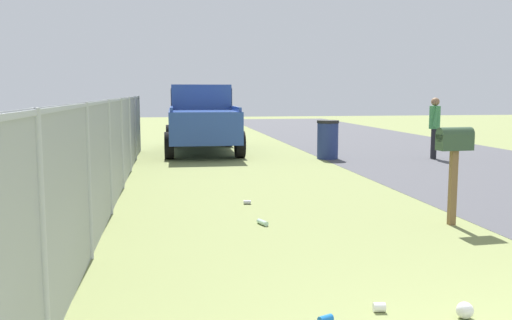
{
  "coord_description": "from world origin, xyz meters",
  "views": [
    {
      "loc": [
        -2.06,
        2.49,
        1.85
      ],
      "look_at": [
        5.52,
        1.26,
        0.91
      ],
      "focal_mm": 38.75,
      "sensor_mm": 36.0,
      "label": 1
    }
  ],
  "objects_px": {
    "mailbox": "(455,147)",
    "pedestrian": "(434,123)",
    "pickup_truck": "(201,116)",
    "trash_bin": "(328,139)"
  },
  "relations": [
    {
      "from": "mailbox",
      "to": "trash_bin",
      "type": "height_order",
      "value": "mailbox"
    },
    {
      "from": "trash_bin",
      "to": "pedestrian",
      "type": "bearing_deg",
      "value": -99.79
    },
    {
      "from": "mailbox",
      "to": "pedestrian",
      "type": "relative_size",
      "value": 0.8
    },
    {
      "from": "pickup_truck",
      "to": "pedestrian",
      "type": "relative_size",
      "value": 3.05
    },
    {
      "from": "pedestrian",
      "to": "mailbox",
      "type": "bearing_deg",
      "value": 82.47
    },
    {
      "from": "pickup_truck",
      "to": "trash_bin",
      "type": "relative_size",
      "value": 4.82
    },
    {
      "from": "mailbox",
      "to": "pedestrian",
      "type": "distance_m",
      "value": 8.06
    },
    {
      "from": "pickup_truck",
      "to": "trash_bin",
      "type": "bearing_deg",
      "value": -126.38
    },
    {
      "from": "trash_bin",
      "to": "pedestrian",
      "type": "height_order",
      "value": "pedestrian"
    },
    {
      "from": "mailbox",
      "to": "pickup_truck",
      "type": "relative_size",
      "value": 0.26
    }
  ]
}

